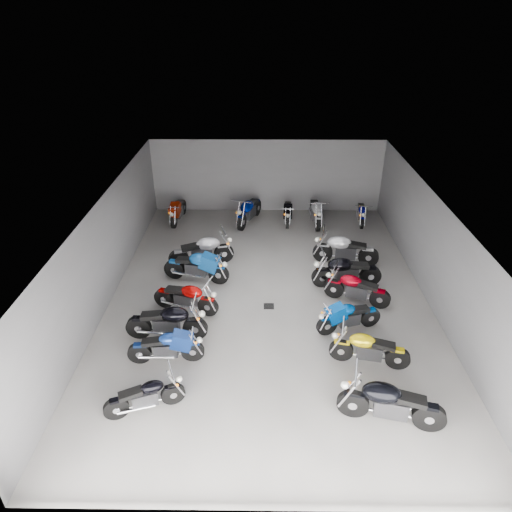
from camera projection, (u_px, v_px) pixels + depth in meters
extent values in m
plane|color=#A09D98|center=(269.00, 297.00, 14.56)|extent=(14.00, 14.00, 0.00)
cube|color=slate|center=(267.00, 176.00, 19.89)|extent=(10.00, 0.10, 3.20)
cube|color=slate|center=(105.00, 252.00, 13.83)|extent=(0.10, 14.00, 3.20)
cube|color=slate|center=(435.00, 254.00, 13.73)|extent=(0.10, 14.00, 3.20)
cube|color=black|center=(270.00, 204.00, 12.99)|extent=(10.00, 14.00, 0.04)
cube|color=black|center=(269.00, 306.00, 14.12)|extent=(0.32, 0.32, 0.01)
cylinder|color=black|center=(173.00, 394.00, 10.59)|extent=(0.57, 0.31, 0.57)
cylinder|color=black|center=(116.00, 409.00, 10.21)|extent=(0.58, 0.33, 0.57)
cube|color=#2D2D30|center=(145.00, 398.00, 10.36)|extent=(0.63, 0.45, 0.35)
ellipsoid|color=black|center=(152.00, 387.00, 10.28)|extent=(0.69, 0.54, 0.32)
cube|color=black|center=(131.00, 394.00, 10.15)|extent=(0.59, 0.42, 0.16)
cylinder|color=black|center=(193.00, 351.00, 11.86)|extent=(0.61, 0.16, 0.61)
cylinder|color=black|center=(140.00, 353.00, 11.80)|extent=(0.61, 0.18, 0.61)
cube|color=#2D2D30|center=(166.00, 349.00, 11.78)|extent=(0.63, 0.33, 0.38)
ellipsoid|color=navy|center=(173.00, 340.00, 11.65)|extent=(0.67, 0.42, 0.34)
cube|color=black|center=(153.00, 342.00, 11.64)|extent=(0.59, 0.30, 0.17)
cylinder|color=black|center=(195.00, 328.00, 12.62)|extent=(0.70, 0.16, 0.70)
cylinder|color=black|center=(139.00, 327.00, 12.66)|extent=(0.70, 0.18, 0.70)
cube|color=#2D2D30|center=(167.00, 325.00, 12.59)|extent=(0.71, 0.34, 0.44)
ellipsoid|color=black|center=(174.00, 315.00, 12.41)|extent=(0.75, 0.45, 0.39)
cube|color=black|center=(153.00, 315.00, 12.45)|extent=(0.67, 0.32, 0.20)
cylinder|color=black|center=(208.00, 306.00, 13.58)|extent=(0.65, 0.31, 0.64)
cylinder|color=black|center=(164.00, 298.00, 13.96)|extent=(0.66, 0.33, 0.64)
cube|color=#2D2D30|center=(186.00, 299.00, 13.72)|extent=(0.71, 0.48, 0.40)
ellipsoid|color=#8D0302|center=(192.00, 292.00, 13.51)|extent=(0.77, 0.58, 0.36)
cube|color=black|center=(175.00, 290.00, 13.67)|extent=(0.66, 0.45, 0.18)
cylinder|color=black|center=(219.00, 274.00, 15.12)|extent=(0.71, 0.28, 0.69)
cylinder|color=black|center=(174.00, 269.00, 15.42)|extent=(0.71, 0.30, 0.69)
cube|color=#2D2D30|center=(196.00, 269.00, 15.21)|extent=(0.76, 0.46, 0.43)
ellipsoid|color=blue|center=(202.00, 261.00, 15.00)|extent=(0.81, 0.58, 0.39)
cube|color=black|center=(186.00, 260.00, 15.13)|extent=(0.71, 0.43, 0.20)
cylinder|color=black|center=(224.00, 253.00, 16.37)|extent=(0.73, 0.33, 0.71)
cylinder|color=black|center=(179.00, 259.00, 16.00)|extent=(0.73, 0.36, 0.71)
cube|color=#2D2D30|center=(201.00, 253.00, 16.13)|extent=(0.79, 0.52, 0.45)
ellipsoid|color=#B3B2B9|center=(208.00, 244.00, 16.01)|extent=(0.85, 0.64, 0.40)
cube|color=black|center=(191.00, 247.00, 15.89)|extent=(0.74, 0.49, 0.20)
cylinder|color=black|center=(353.00, 404.00, 10.24)|extent=(0.74, 0.31, 0.72)
cylinder|color=black|center=(429.00, 417.00, 9.90)|extent=(0.74, 0.33, 0.72)
cube|color=#2D2D30|center=(391.00, 407.00, 10.01)|extent=(0.79, 0.49, 0.45)
ellipsoid|color=black|center=(382.00, 393.00, 9.89)|extent=(0.85, 0.61, 0.41)
cube|color=black|center=(411.00, 399.00, 9.78)|extent=(0.74, 0.46, 0.21)
cylinder|color=black|center=(341.00, 350.00, 11.88)|extent=(0.64, 0.26, 0.63)
cylinder|color=black|center=(398.00, 358.00, 11.60)|extent=(0.65, 0.28, 0.63)
cube|color=#2D2D30|center=(369.00, 351.00, 11.69)|extent=(0.69, 0.42, 0.39)
ellipsoid|color=yellow|center=(362.00, 341.00, 11.58)|extent=(0.73, 0.52, 0.35)
cube|color=black|center=(384.00, 345.00, 11.50)|extent=(0.64, 0.39, 0.18)
cylinder|color=black|center=(327.00, 326.00, 12.80)|extent=(0.61, 0.30, 0.60)
cylinder|color=black|center=(370.00, 317.00, 13.14)|extent=(0.62, 0.31, 0.60)
cube|color=#2D2D30|center=(349.00, 319.00, 12.93)|extent=(0.67, 0.45, 0.38)
ellipsoid|color=#00409C|center=(343.00, 311.00, 12.73)|extent=(0.72, 0.55, 0.34)
cube|color=black|center=(359.00, 309.00, 12.88)|extent=(0.62, 0.42, 0.17)
cylinder|color=black|center=(334.00, 289.00, 14.42)|extent=(0.64, 0.36, 0.64)
cylinder|color=black|center=(380.00, 299.00, 13.92)|extent=(0.65, 0.38, 0.64)
cube|color=#2D2D30|center=(357.00, 291.00, 14.12)|extent=(0.71, 0.52, 0.40)
ellipsoid|color=maroon|center=(351.00, 281.00, 14.04)|extent=(0.78, 0.63, 0.36)
cube|color=black|center=(368.00, 286.00, 13.88)|extent=(0.67, 0.49, 0.18)
cylinder|color=black|center=(322.00, 277.00, 14.95)|extent=(0.71, 0.19, 0.71)
cylinder|color=black|center=(370.00, 276.00, 15.02)|extent=(0.72, 0.21, 0.71)
cube|color=#2D2D30|center=(347.00, 274.00, 14.93)|extent=(0.74, 0.38, 0.44)
ellipsoid|color=black|center=(340.00, 265.00, 14.75)|extent=(0.78, 0.49, 0.40)
cube|color=black|center=(358.00, 265.00, 14.80)|extent=(0.69, 0.35, 0.20)
cylinder|color=black|center=(323.00, 253.00, 16.42)|extent=(0.73, 0.28, 0.71)
cylinder|color=black|center=(368.00, 257.00, 16.14)|extent=(0.73, 0.30, 0.71)
cube|color=#2D2D30|center=(346.00, 252.00, 16.22)|extent=(0.77, 0.46, 0.45)
ellipsoid|color=silver|center=(340.00, 242.00, 16.09)|extent=(0.83, 0.58, 0.40)
cube|color=black|center=(357.00, 245.00, 16.01)|extent=(0.73, 0.43, 0.20)
cylinder|color=black|center=(174.00, 221.00, 18.88)|extent=(0.20, 0.64, 0.63)
cylinder|color=black|center=(183.00, 207.00, 20.13)|extent=(0.22, 0.65, 0.63)
cube|color=#2D2D30|center=(178.00, 212.00, 19.46)|extent=(0.36, 0.67, 0.40)
ellipsoid|color=#921B05|center=(176.00, 207.00, 19.12)|extent=(0.47, 0.71, 0.36)
cube|color=black|center=(180.00, 203.00, 19.60)|extent=(0.34, 0.63, 0.18)
cylinder|color=black|center=(242.00, 222.00, 18.68)|extent=(0.40, 0.72, 0.72)
cylinder|color=black|center=(256.00, 208.00, 20.00)|extent=(0.42, 0.73, 0.72)
cube|color=#2D2D30|center=(249.00, 212.00, 19.28)|extent=(0.58, 0.80, 0.45)
ellipsoid|color=#011272|center=(247.00, 206.00, 18.91)|extent=(0.69, 0.87, 0.40)
cube|color=black|center=(252.00, 202.00, 19.42)|extent=(0.54, 0.75, 0.20)
cylinder|color=black|center=(288.00, 222.00, 18.87)|extent=(0.15, 0.60, 0.59)
cylinder|color=black|center=(288.00, 209.00, 20.04)|extent=(0.17, 0.60, 0.59)
cube|color=#2D2D30|center=(288.00, 213.00, 19.41)|extent=(0.31, 0.62, 0.37)
ellipsoid|color=black|center=(288.00, 208.00, 19.08)|extent=(0.41, 0.65, 0.33)
cube|color=black|center=(288.00, 205.00, 19.54)|extent=(0.29, 0.58, 0.17)
cylinder|color=black|center=(318.00, 223.00, 18.61)|extent=(0.16, 0.69, 0.69)
cylinder|color=black|center=(313.00, 208.00, 19.98)|extent=(0.18, 0.70, 0.69)
cube|color=#2D2D30|center=(315.00, 213.00, 19.24)|extent=(0.34, 0.71, 0.43)
ellipsoid|color=silver|center=(317.00, 208.00, 18.87)|extent=(0.45, 0.75, 0.39)
cube|color=black|center=(315.00, 203.00, 19.40)|extent=(0.32, 0.67, 0.20)
cylinder|color=black|center=(362.00, 222.00, 18.85)|extent=(0.18, 0.57, 0.57)
cylinder|color=black|center=(360.00, 210.00, 19.96)|extent=(0.20, 0.58, 0.57)
cube|color=#2D2D30|center=(361.00, 214.00, 19.36)|extent=(0.33, 0.60, 0.35)
ellipsoid|color=#06077D|center=(362.00, 210.00, 19.05)|extent=(0.42, 0.64, 0.32)
cube|color=black|center=(361.00, 206.00, 19.48)|extent=(0.31, 0.56, 0.16)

